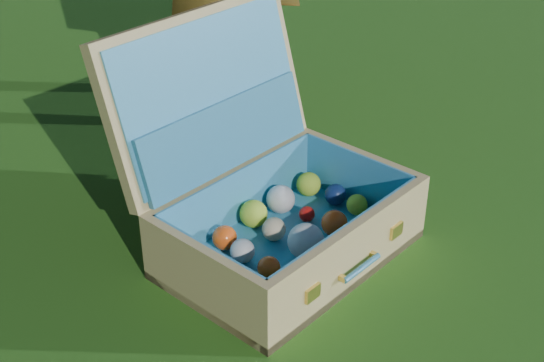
{
  "coord_description": "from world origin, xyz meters",
  "views": [
    {
      "loc": [
        -0.68,
        -0.95,
        1.01
      ],
      "look_at": [
        0.1,
        0.24,
        0.16
      ],
      "focal_mm": 50.0,
      "sensor_mm": 36.0,
      "label": 1
    }
  ],
  "objects": [
    {
      "name": "suitcase",
      "position": [
        0.08,
        0.24,
        0.14
      ],
      "size": [
        0.64,
        0.61,
        0.5
      ],
      "rotation": [
        0.0,
        0.0,
        0.26
      ],
      "color": "tan",
      "rests_on": "ground"
    },
    {
      "name": "ground",
      "position": [
        0.0,
        0.0,
        0.0
      ],
      "size": [
        60.0,
        60.0,
        0.0
      ],
      "primitive_type": "plane",
      "color": "#215114",
      "rests_on": "ground"
    }
  ]
}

